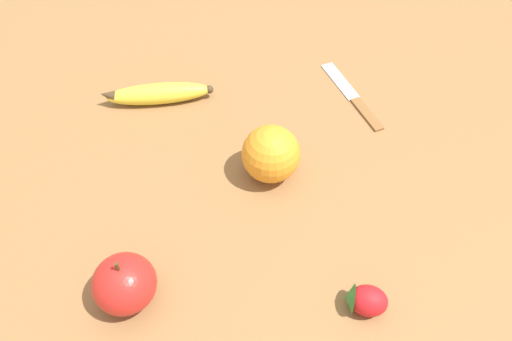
{
  "coord_description": "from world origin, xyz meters",
  "views": [
    {
      "loc": [
        -0.08,
        -0.47,
        0.57
      ],
      "look_at": [
        0.0,
        -0.02,
        0.03
      ],
      "focal_mm": 35.0,
      "sensor_mm": 36.0,
      "label": 1
    }
  ],
  "objects_px": {
    "strawberry": "(365,300)",
    "paring_knife": "(354,97)",
    "orange": "(271,154)",
    "banana": "(157,94)",
    "apple": "(125,284)"
  },
  "relations": [
    {
      "from": "strawberry",
      "to": "paring_knife",
      "type": "relative_size",
      "value": 0.33
    },
    {
      "from": "orange",
      "to": "paring_knife",
      "type": "bearing_deg",
      "value": 38.69
    },
    {
      "from": "banana",
      "to": "orange",
      "type": "relative_size",
      "value": 2.23
    },
    {
      "from": "strawberry",
      "to": "apple",
      "type": "distance_m",
      "value": 0.28
    },
    {
      "from": "banana",
      "to": "orange",
      "type": "bearing_deg",
      "value": 132.56
    },
    {
      "from": "strawberry",
      "to": "apple",
      "type": "xyz_separation_m",
      "value": [
        -0.28,
        0.06,
        0.02
      ]
    },
    {
      "from": "orange",
      "to": "paring_knife",
      "type": "height_order",
      "value": "orange"
    },
    {
      "from": "banana",
      "to": "orange",
      "type": "xyz_separation_m",
      "value": [
        0.15,
        -0.19,
        0.02
      ]
    },
    {
      "from": "orange",
      "to": "apple",
      "type": "relative_size",
      "value": 1.03
    },
    {
      "from": "orange",
      "to": "banana",
      "type": "bearing_deg",
      "value": 129.64
    },
    {
      "from": "apple",
      "to": "paring_knife",
      "type": "distance_m",
      "value": 0.48
    },
    {
      "from": "banana",
      "to": "paring_knife",
      "type": "bearing_deg",
      "value": 174.23
    },
    {
      "from": "orange",
      "to": "apple",
      "type": "height_order",
      "value": "orange"
    },
    {
      "from": "banana",
      "to": "paring_knife",
      "type": "distance_m",
      "value": 0.33
    },
    {
      "from": "apple",
      "to": "strawberry",
      "type": "bearing_deg",
      "value": -12.87
    }
  ]
}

